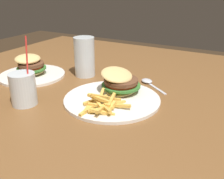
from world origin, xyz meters
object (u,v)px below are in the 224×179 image
Objects in this scene: beer_glass at (85,57)px; juice_glass at (23,90)px; spoon at (148,82)px; meal_plate_far at (31,70)px; meal_plate_near at (115,91)px.

juice_glass is at bearing 177.75° from beer_glass.
spoon is at bearing -37.23° from juice_glass.
beer_glass is 0.60× the size of meal_plate_far.
meal_plate_near is at bearing 113.70° from spoon.
meal_plate_near is 0.41m from meal_plate_far.
meal_plate_near is 0.30m from juice_glass.
spoon is at bearing -70.42° from meal_plate_far.
juice_glass reaches higher than meal_plate_near.
juice_glass is at bearing -139.47° from meal_plate_far.
juice_glass is 1.60× the size of spoon.
juice_glass reaches higher than beer_glass.
beer_glass reaches higher than spoon.
juice_glass is (-0.18, 0.23, 0.02)m from meal_plate_near.
beer_glass is at bearing -57.82° from meal_plate_far.
juice_glass is 0.46m from spoon.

